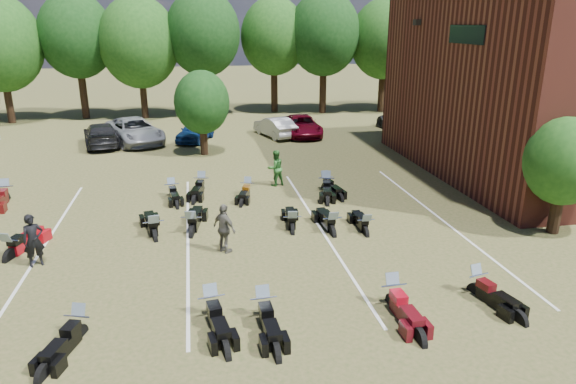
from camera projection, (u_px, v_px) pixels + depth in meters
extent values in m
plane|color=brown|center=(282.00, 267.00, 16.55)|extent=(160.00, 160.00, 0.00)
imported|color=gray|center=(135.00, 131.00, 33.26)|extent=(4.66, 6.36, 1.61)
imported|color=black|center=(101.00, 134.00, 32.58)|extent=(3.00, 5.29, 1.44)
imported|color=navy|center=(195.00, 131.00, 33.90)|extent=(2.94, 4.28, 1.35)
imported|color=#AAA9A5|center=(275.00, 127.00, 35.16)|extent=(2.63, 4.40, 1.37)
imported|color=#5E0516|center=(302.00, 126.00, 35.50)|extent=(2.39, 5.01, 1.38)
imported|color=#333438|center=(405.00, 120.00, 36.89)|extent=(3.10, 5.69, 1.56)
imported|color=black|center=(33.00, 240.00, 16.41)|extent=(0.76, 0.65, 1.76)
imported|color=#2A6827|center=(275.00, 168.00, 24.56)|extent=(1.02, 0.91, 1.74)
imported|color=#555249|center=(224.00, 229.00, 17.38)|extent=(0.97, 1.06, 1.74)
cube|color=black|center=(417.00, 22.00, 27.00)|extent=(0.30, 0.40, 0.30)
cube|color=black|center=(466.00, 34.00, 22.52)|extent=(0.06, 3.00, 0.80)
cylinder|color=black|center=(17.00, 95.00, 40.17)|extent=(0.58, 0.58, 4.08)
ellipsoid|color=#1E4C19|center=(8.00, 38.00, 38.81)|extent=(6.00, 6.00, 6.90)
cylinder|color=black|center=(84.00, 94.00, 41.04)|extent=(0.57, 0.58, 4.08)
ellipsoid|color=#1E4C19|center=(77.00, 38.00, 39.68)|extent=(6.00, 6.00, 6.90)
cylinder|color=black|center=(149.00, 92.00, 41.91)|extent=(0.57, 0.58, 4.08)
ellipsoid|color=#1E4C19|center=(144.00, 38.00, 40.56)|extent=(6.00, 6.00, 6.90)
cylinder|color=black|center=(210.00, 91.00, 42.78)|extent=(0.58, 0.58, 4.08)
ellipsoid|color=#1E4C19|center=(208.00, 37.00, 41.43)|extent=(6.00, 6.00, 6.90)
cylinder|color=black|center=(270.00, 90.00, 43.65)|extent=(0.57, 0.58, 4.08)
ellipsoid|color=#1E4C19|center=(269.00, 37.00, 42.30)|extent=(6.00, 6.00, 6.90)
cylinder|color=black|center=(326.00, 88.00, 44.52)|extent=(0.57, 0.58, 4.08)
ellipsoid|color=#1E4C19|center=(328.00, 37.00, 43.17)|extent=(6.00, 6.00, 6.90)
cylinder|color=black|center=(381.00, 87.00, 45.39)|extent=(0.57, 0.58, 4.08)
ellipsoid|color=#1E4C19|center=(384.00, 36.00, 44.04)|extent=(6.00, 6.00, 6.90)
cylinder|color=black|center=(434.00, 86.00, 46.26)|extent=(0.58, 0.58, 4.08)
ellipsoid|color=#1E4C19|center=(438.00, 36.00, 44.91)|extent=(6.00, 6.00, 6.90)
cylinder|color=black|center=(484.00, 85.00, 47.13)|extent=(0.58, 0.58, 4.08)
ellipsoid|color=#1E4C19|center=(490.00, 36.00, 45.78)|extent=(6.00, 6.00, 6.90)
cylinder|color=black|center=(556.00, 211.00, 19.04)|extent=(0.24, 0.24, 1.71)
sphere|color=#1E4C19|center=(564.00, 161.00, 18.44)|extent=(2.80, 2.80, 2.80)
cylinder|color=black|center=(204.00, 139.00, 30.36)|extent=(0.24, 0.24, 1.90)
sphere|color=#1E4C19|center=(202.00, 102.00, 29.68)|extent=(3.20, 3.20, 3.20)
cube|color=silver|center=(43.00, 248.00, 17.95)|extent=(0.10, 14.00, 0.01)
cube|color=silver|center=(188.00, 237.00, 18.82)|extent=(0.10, 14.00, 0.01)
cube|color=silver|center=(320.00, 228.00, 19.69)|extent=(0.10, 14.00, 0.01)
cube|color=silver|center=(441.00, 219.00, 20.57)|extent=(0.10, 14.00, 0.01)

